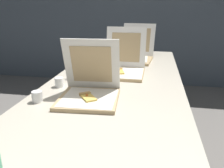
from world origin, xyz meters
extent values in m
cube|color=#4C5660|center=(0.00, 3.00, 1.30)|extent=(10.00, 0.10, 2.60)
cube|color=#BCB29E|center=(0.00, 0.68, 0.73)|extent=(0.95, 2.48, 0.03)
cylinder|color=gray|center=(-0.40, 1.85, 0.36)|extent=(0.04, 0.04, 0.72)
cylinder|color=gray|center=(0.40, 1.85, 0.36)|extent=(0.04, 0.04, 0.72)
cube|color=tan|center=(-0.09, 0.35, 0.76)|extent=(0.36, 0.36, 0.02)
cube|color=silver|center=(-0.08, 0.35, 0.77)|extent=(0.31, 0.31, 0.00)
cube|color=white|center=(-0.10, 0.47, 0.93)|extent=(0.34, 0.12, 0.32)
cube|color=tan|center=(-0.10, 0.47, 0.93)|extent=(0.25, 0.09, 0.23)
cube|color=#EAC156|center=(-0.08, 0.33, 0.78)|extent=(0.12, 0.13, 0.01)
cube|color=tan|center=(-0.12, 0.37, 0.78)|extent=(0.07, 0.06, 0.02)
sphere|color=orange|center=(-0.10, 0.34, 0.79)|extent=(0.02, 0.02, 0.02)
cube|color=tan|center=(0.03, 0.90, 0.76)|extent=(0.34, 0.34, 0.02)
cube|color=silver|center=(0.03, 0.89, 0.77)|extent=(0.31, 0.31, 0.00)
cube|color=white|center=(0.03, 1.10, 0.93)|extent=(0.34, 0.09, 0.33)
cube|color=tan|center=(0.03, 1.10, 0.93)|extent=(0.24, 0.06, 0.24)
cube|color=#E5B74C|center=(0.01, 0.89, 0.78)|extent=(0.09, 0.14, 0.01)
cube|color=tan|center=(-0.01, 0.95, 0.78)|extent=(0.07, 0.04, 0.02)
sphere|color=orange|center=(0.00, 0.92, 0.79)|extent=(0.02, 0.02, 0.02)
cube|color=tan|center=(0.07, 1.38, 0.76)|extent=(0.37, 0.37, 0.02)
cube|color=silver|center=(0.07, 1.39, 0.77)|extent=(0.28, 0.28, 0.00)
cube|color=white|center=(0.10, 1.61, 0.93)|extent=(0.35, 0.15, 0.32)
cube|color=tan|center=(0.10, 1.60, 0.93)|extent=(0.25, 0.11, 0.23)
cylinder|color=white|center=(0.07, 1.41, 0.80)|extent=(0.03, 0.03, 0.00)
cylinder|color=white|center=(0.08, 1.41, 0.79)|extent=(0.01, 0.00, 0.03)
cylinder|color=white|center=(0.07, 1.42, 0.79)|extent=(0.01, 0.00, 0.03)
cylinder|color=white|center=(0.07, 1.41, 0.79)|extent=(0.01, 0.00, 0.03)
cylinder|color=white|center=(-0.35, 0.55, 0.78)|extent=(0.06, 0.06, 0.06)
cylinder|color=white|center=(-0.32, 0.73, 0.78)|extent=(0.06, 0.06, 0.06)
cylinder|color=white|center=(-0.25, 1.10, 0.78)|extent=(0.06, 0.06, 0.06)
cylinder|color=white|center=(-0.37, 0.29, 0.78)|extent=(0.06, 0.06, 0.06)
camera|label=1|loc=(0.26, -0.83, 1.27)|focal=37.04mm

